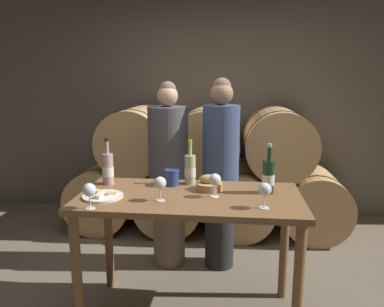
# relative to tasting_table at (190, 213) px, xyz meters

# --- Properties ---
(stone_wall_back) EXTENTS (10.00, 0.12, 3.20)m
(stone_wall_back) POSITION_rel_tasting_table_xyz_m (0.00, 2.18, 0.84)
(stone_wall_back) COLOR #60594F
(stone_wall_back) RESTS_ON ground_plane
(barrel_stack) EXTENTS (2.95, 0.92, 1.34)m
(barrel_stack) POSITION_rel_tasting_table_xyz_m (0.00, 1.60, -0.14)
(barrel_stack) COLOR tan
(barrel_stack) RESTS_ON ground_plane
(tasting_table) EXTENTS (1.47, 0.73, 0.89)m
(tasting_table) POSITION_rel_tasting_table_xyz_m (0.00, 0.00, 0.00)
(tasting_table) COLOR brown
(tasting_table) RESTS_ON ground_plane
(person_left) EXTENTS (0.34, 0.34, 1.62)m
(person_left) POSITION_rel_tasting_table_xyz_m (-0.27, 0.75, 0.06)
(person_left) COLOR #756651
(person_left) RESTS_ON ground_plane
(person_right) EXTENTS (0.31, 0.31, 1.65)m
(person_right) POSITION_rel_tasting_table_xyz_m (0.18, 0.75, 0.09)
(person_right) COLOR #232326
(person_right) RESTS_ON ground_plane
(wine_bottle_red) EXTENTS (0.08, 0.08, 0.33)m
(wine_bottle_red) POSITION_rel_tasting_table_xyz_m (0.52, 0.10, 0.24)
(wine_bottle_red) COLOR #193819
(wine_bottle_red) RESTS_ON tasting_table
(wine_bottle_white) EXTENTS (0.08, 0.08, 0.32)m
(wine_bottle_white) POSITION_rel_tasting_table_xyz_m (-0.03, 0.26, 0.24)
(wine_bottle_white) COLOR #ADBC7F
(wine_bottle_white) RESTS_ON tasting_table
(wine_bottle_rose) EXTENTS (0.08, 0.08, 0.34)m
(wine_bottle_rose) POSITION_rel_tasting_table_xyz_m (-0.62, 0.19, 0.24)
(wine_bottle_rose) COLOR #BC8E93
(wine_bottle_rose) RESTS_ON tasting_table
(blue_crock) EXTENTS (0.11, 0.11, 0.12)m
(blue_crock) POSITION_rel_tasting_table_xyz_m (-0.15, 0.21, 0.19)
(blue_crock) COLOR navy
(blue_crock) RESTS_ON tasting_table
(bread_basket) EXTENTS (0.18, 0.18, 0.11)m
(bread_basket) POSITION_rel_tasting_table_xyz_m (0.12, 0.13, 0.17)
(bread_basket) COLOR tan
(bread_basket) RESTS_ON tasting_table
(cheese_plate) EXTENTS (0.26, 0.26, 0.04)m
(cheese_plate) POSITION_rel_tasting_table_xyz_m (-0.55, -0.11, 0.14)
(cheese_plate) COLOR white
(cheese_plate) RESTS_ON tasting_table
(wine_glass_far_left) EXTENTS (0.08, 0.08, 0.16)m
(wine_glass_far_left) POSITION_rel_tasting_table_xyz_m (-0.56, -0.32, 0.24)
(wine_glass_far_left) COLOR white
(wine_glass_far_left) RESTS_ON tasting_table
(wine_glass_left) EXTENTS (0.08, 0.08, 0.16)m
(wine_glass_left) POSITION_rel_tasting_table_xyz_m (-0.17, -0.14, 0.24)
(wine_glass_left) COLOR white
(wine_glass_left) RESTS_ON tasting_table
(wine_glass_center) EXTENTS (0.08, 0.08, 0.16)m
(wine_glass_center) POSITION_rel_tasting_table_xyz_m (0.17, -0.02, 0.24)
(wine_glass_center) COLOR white
(wine_glass_center) RESTS_ON tasting_table
(wine_glass_right) EXTENTS (0.08, 0.08, 0.16)m
(wine_glass_right) POSITION_rel_tasting_table_xyz_m (0.47, -0.20, 0.24)
(wine_glass_right) COLOR white
(wine_glass_right) RESTS_ON tasting_table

